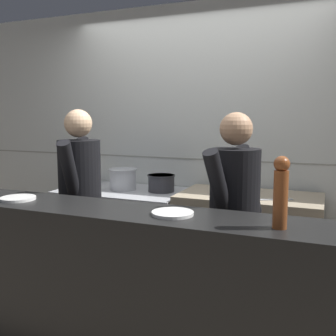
% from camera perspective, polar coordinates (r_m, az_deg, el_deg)
% --- Properties ---
extents(wall_back_tiled, '(8.00, 0.06, 2.60)m').
position_cam_1_polar(wall_back_tiled, '(3.78, 4.30, 3.63)').
color(wall_back_tiled, silver).
rests_on(wall_back_tiled, ground_plane).
extents(oven_range, '(1.18, 0.71, 0.87)m').
position_cam_1_polar(oven_range, '(3.81, -6.37, -9.61)').
color(oven_range, '#38383D').
rests_on(oven_range, ground_plane).
extents(prep_counter, '(1.15, 0.65, 0.92)m').
position_cam_1_polar(prep_counter, '(3.42, 11.56, -11.42)').
color(prep_counter, gray).
rests_on(prep_counter, ground_plane).
extents(pass_counter, '(2.88, 0.45, 1.02)m').
position_cam_1_polar(pass_counter, '(2.51, -8.22, -17.28)').
color(pass_counter, black).
rests_on(pass_counter, ground_plane).
extents(stock_pot, '(0.25, 0.25, 0.23)m').
position_cam_1_polar(stock_pot, '(3.93, -11.83, -0.83)').
color(stock_pot, beige).
rests_on(stock_pot, oven_range).
extents(sauce_pot, '(0.26, 0.26, 0.20)m').
position_cam_1_polar(sauce_pot, '(3.70, -6.56, -1.54)').
color(sauce_pot, '#B7BABF').
rests_on(sauce_pot, oven_range).
extents(braising_pot, '(0.25, 0.25, 0.15)m').
position_cam_1_polar(braising_pot, '(3.58, -0.99, -2.13)').
color(braising_pot, '#2D2D33').
rests_on(braising_pot, oven_range).
extents(mixing_bowl_steel, '(0.23, 0.23, 0.07)m').
position_cam_1_polar(mixing_bowl_steel, '(3.28, 9.92, -3.18)').
color(mixing_bowl_steel, '#B7BABF').
rests_on(mixing_bowl_steel, prep_counter).
extents(chefs_knife, '(0.38, 0.21, 0.02)m').
position_cam_1_polar(chefs_knife, '(3.11, 13.49, -4.44)').
color(chefs_knife, '#B7BABF').
rests_on(chefs_knife, prep_counter).
extents(plated_dish_main, '(0.22, 0.22, 0.02)m').
position_cam_1_polar(plated_dish_main, '(2.72, -20.93, -4.13)').
color(plated_dish_main, white).
rests_on(plated_dish_main, pass_counter).
extents(plated_dish_appetiser, '(0.23, 0.23, 0.02)m').
position_cam_1_polar(plated_dish_appetiser, '(2.17, 0.68, -6.58)').
color(plated_dish_appetiser, white).
rests_on(plated_dish_appetiser, pass_counter).
extents(pepper_mill, '(0.08, 0.08, 0.35)m').
position_cam_1_polar(pepper_mill, '(1.95, 16.05, -3.21)').
color(pepper_mill, brown).
rests_on(pepper_mill, pass_counter).
extents(chef_head_cook, '(0.40, 0.70, 1.61)m').
position_cam_1_polar(chef_head_cook, '(3.16, -12.59, -4.75)').
color(chef_head_cook, black).
rests_on(chef_head_cook, ground_plane).
extents(chef_sous, '(0.40, 0.69, 1.58)m').
position_cam_1_polar(chef_sous, '(2.61, 9.56, -7.60)').
color(chef_sous, black).
rests_on(chef_sous, ground_plane).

